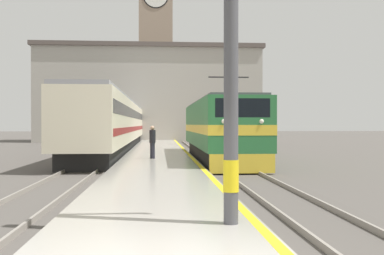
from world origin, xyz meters
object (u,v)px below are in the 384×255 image
(passenger_train, at_px, (123,124))
(person_on_platform, at_px, (152,141))
(catenary_mast, at_px, (235,10))
(clock_tower, at_px, (156,37))
(locomotive_train, at_px, (219,130))

(passenger_train, height_order, person_on_platform, passenger_train)
(person_on_platform, bearing_deg, catenary_mast, -83.74)
(passenger_train, bearing_deg, clock_tower, 83.00)
(catenary_mast, bearing_deg, locomotive_train, 83.37)
(passenger_train, distance_m, clock_tower, 27.43)
(passenger_train, bearing_deg, catenary_mast, -81.97)
(passenger_train, relative_size, clock_tower, 1.67)
(locomotive_train, distance_m, passenger_train, 17.93)
(locomotive_train, distance_m, catenary_mast, 18.01)
(locomotive_train, height_order, person_on_platform, locomotive_train)
(locomotive_train, height_order, catenary_mast, catenary_mast)
(passenger_train, xyz_separation_m, person_on_platform, (3.06, -18.10, -0.94))
(locomotive_train, xyz_separation_m, catenary_mast, (-2.06, -17.72, 2.46))
(passenger_train, relative_size, person_on_platform, 26.47)
(passenger_train, distance_m, catenary_mast, 34.67)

